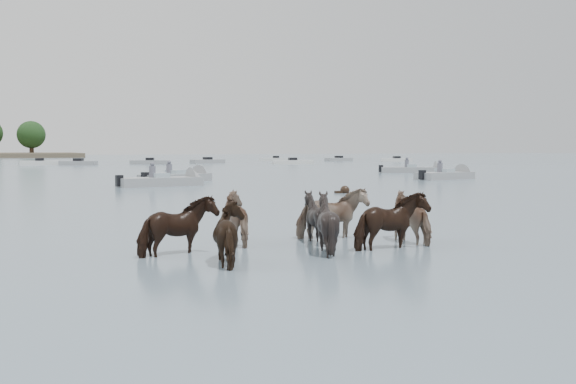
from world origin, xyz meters
name	(u,v)px	position (x,y,z in m)	size (l,w,h in m)	color
ground	(339,253)	(0.00, 0.00, 0.00)	(400.00, 400.00, 0.00)	#4A5E6A
pony_herd	(308,225)	(-0.24, 0.93, 0.48)	(6.94, 3.85, 1.37)	black
swimming_pony	(344,191)	(8.33, 15.09, 0.10)	(0.72, 0.44, 0.44)	black
motorboat_b	(172,181)	(2.47, 24.13, 0.23)	(5.20, 2.29, 1.92)	gray
motorboat_c	(185,177)	(4.37, 28.73, 0.23)	(5.33, 3.75, 1.92)	gray
motorboat_d	(452,176)	(21.59, 24.25, 0.23)	(4.97, 2.45, 1.92)	gray
motorboat_e	(420,170)	(26.11, 34.33, 0.23)	(5.69, 3.66, 1.92)	gray
distant_flotilla	(48,163)	(-1.10, 74.54, 0.26)	(106.74, 26.93, 0.93)	silver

